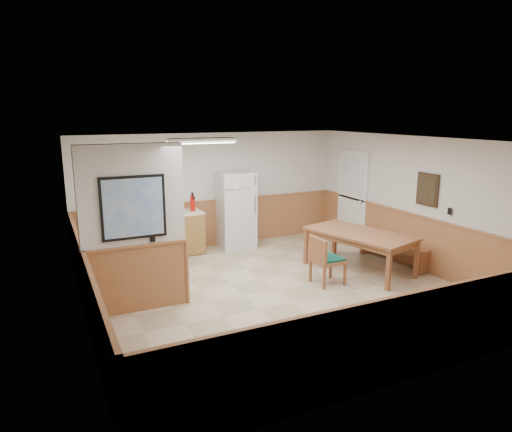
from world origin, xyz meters
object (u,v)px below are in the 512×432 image
dining_table (359,237)px  fire_extinguisher (193,203)px  refrigerator (236,210)px  dining_chair (324,257)px  dining_bench (395,246)px  soap_bottle (110,213)px

dining_table → fire_extinguisher: (-2.43, 2.46, 0.41)m
refrigerator → dining_chair: 2.81m
dining_bench → fire_extinguisher: (-3.38, 2.39, 0.73)m
soap_bottle → dining_bench: bearing=-25.3°
dining_chair → fire_extinguisher: fire_extinguisher is taller
soap_bottle → refrigerator: bearing=-0.4°
dining_chair → soap_bottle: (-3.11, 2.77, 0.53)m
dining_chair → soap_bottle: soap_bottle is taller
dining_bench → fire_extinguisher: 4.20m
refrigerator → dining_table: refrigerator is taller
dining_bench → fire_extinguisher: size_ratio=4.14×
soap_bottle → dining_table: bearing=-31.0°
dining_table → soap_bottle: bearing=133.5°
refrigerator → dining_table: (1.46, -2.45, -0.18)m
fire_extinguisher → refrigerator: bearing=15.8°
refrigerator → dining_chair: bearing=-77.1°
dining_table → dining_chair: (-0.99, -0.30, -0.17)m
dining_table → soap_bottle: (-4.10, 2.47, 0.36)m
dining_table → fire_extinguisher: size_ratio=5.56×
dining_table → dining_bench: dining_table is taller
dining_table → dining_bench: bearing=-10.8°
dining_chair → fire_extinguisher: size_ratio=2.16×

